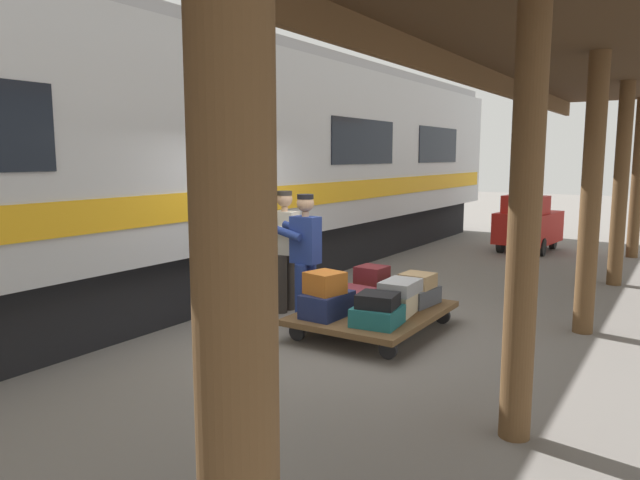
# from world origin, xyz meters

# --- Properties ---
(ground_plane) EXTENTS (60.00, 60.00, 0.00)m
(ground_plane) POSITION_xyz_m (0.00, 0.00, 0.00)
(ground_plane) COLOR slate
(platform_canopy) EXTENTS (3.20, 17.12, 3.56)m
(platform_canopy) POSITION_xyz_m (-2.47, 0.00, 3.27)
(platform_canopy) COLOR brown
(platform_canopy) RESTS_ON ground_plane
(train_car) EXTENTS (3.02, 21.71, 4.00)m
(train_car) POSITION_xyz_m (3.25, 0.00, 2.06)
(train_car) COLOR #B7BABF
(train_car) RESTS_ON ground_plane
(luggage_cart) EXTENTS (1.49, 2.02, 0.28)m
(luggage_cart) POSITION_xyz_m (-0.32, -0.25, 0.24)
(luggage_cart) COLOR brown
(luggage_cart) RESTS_ON ground_plane
(suitcase_cream_canvas) EXTENTS (0.42, 0.57, 0.26)m
(suitcase_cream_canvas) POSITION_xyz_m (-0.66, -0.25, 0.41)
(suitcase_cream_canvas) COLOR beige
(suitcase_cream_canvas) RESTS_ON luggage_cart
(suitcase_teal_softside) EXTENTS (0.55, 0.57, 0.21)m
(suitcase_teal_softside) POSITION_xyz_m (-0.66, 0.31, 0.38)
(suitcase_teal_softside) COLOR #1E666B
(suitcase_teal_softside) RESTS_ON luggage_cart
(suitcase_slate_roller) EXTENTS (0.48, 0.63, 0.22)m
(suitcase_slate_roller) POSITION_xyz_m (-0.66, -0.80, 0.39)
(suitcase_slate_roller) COLOR #4C515B
(suitcase_slate_roller) RESTS_ON luggage_cart
(suitcase_burgundy_valise) EXTENTS (0.57, 0.58, 0.23)m
(suitcase_burgundy_valise) POSITION_xyz_m (0.02, -0.25, 0.39)
(suitcase_burgundy_valise) COLOR maroon
(suitcase_burgundy_valise) RESTS_ON luggage_cart
(suitcase_navy_fabric) EXTENTS (0.44, 0.65, 0.28)m
(suitcase_navy_fabric) POSITION_xyz_m (0.02, 0.31, 0.42)
(suitcase_navy_fabric) COLOR navy
(suitcase_navy_fabric) RESTS_ON luggage_cart
(suitcase_yellow_case) EXTENTS (0.51, 0.52, 0.18)m
(suitcase_yellow_case) POSITION_xyz_m (0.02, -0.80, 0.37)
(suitcase_yellow_case) COLOR gold
(suitcase_yellow_case) RESTS_ON luggage_cart
(suitcase_gray_aluminum) EXTENTS (0.40, 0.55, 0.16)m
(suitcase_gray_aluminum) POSITION_xyz_m (-0.69, -0.23, 0.62)
(suitcase_gray_aluminum) COLOR #9EA0A5
(suitcase_gray_aluminum) RESTS_ON suitcase_cream_canvas
(suitcase_black_hardshell) EXTENTS (0.49, 0.46, 0.16)m
(suitcase_black_hardshell) POSITION_xyz_m (-0.66, 0.32, 0.57)
(suitcase_black_hardshell) COLOR black
(suitcase_black_hardshell) RESTS_ON suitcase_teal_softside
(suitcase_tan_vintage) EXTENTS (0.40, 0.39, 0.18)m
(suitcase_tan_vintage) POSITION_xyz_m (-0.66, -0.82, 0.59)
(suitcase_tan_vintage) COLOR tan
(suitcase_tan_vintage) RESTS_ON suitcase_slate_roller
(suitcase_orange_carryall) EXTENTS (0.46, 0.46, 0.26)m
(suitcase_orange_carryall) POSITION_xyz_m (0.02, 0.34, 0.69)
(suitcase_orange_carryall) COLOR #CC6B23
(suitcase_orange_carryall) RESTS_ON suitcase_navy_fabric
(suitcase_maroon_trunk) EXTENTS (0.39, 0.38, 0.26)m
(suitcase_maroon_trunk) POSITION_xyz_m (-0.01, -0.79, 0.59)
(suitcase_maroon_trunk) COLOR maroon
(suitcase_maroon_trunk) RESTS_ON suitcase_yellow_case
(porter_in_overalls) EXTENTS (0.68, 0.45, 1.70)m
(porter_in_overalls) POSITION_xyz_m (0.57, -0.03, 0.93)
(porter_in_overalls) COLOR navy
(porter_in_overalls) RESTS_ON ground_plane
(porter_by_door) EXTENTS (0.68, 0.44, 1.70)m
(porter_by_door) POSITION_xyz_m (1.17, -0.46, 0.93)
(porter_by_door) COLOR #332D28
(porter_by_door) RESTS_ON ground_plane
(baggage_tug) EXTENTS (1.26, 1.80, 1.30)m
(baggage_tug) POSITION_xyz_m (-0.40, -7.79, 0.63)
(baggage_tug) COLOR #B21E19
(baggage_tug) RESTS_ON ground_plane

